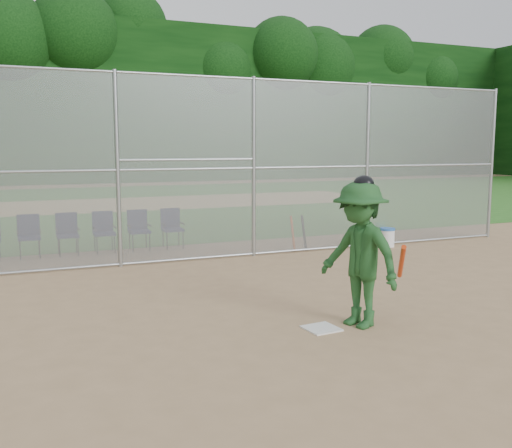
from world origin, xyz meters
name	(u,v)px	position (x,y,z in m)	size (l,w,h in m)	color
ground	(325,323)	(0.00, 0.00, 0.00)	(100.00, 100.00, 0.00)	tan
grass_strip	(116,204)	(0.00, 18.00, 0.01)	(100.00, 100.00, 0.00)	#2A681F
dirt_patch_far	(116,204)	(0.00, 18.00, 0.01)	(24.00, 24.00, 0.00)	tan
backstop_fence	(211,165)	(0.00, 5.00, 2.07)	(16.09, 0.09, 4.00)	gray
treeline	(104,79)	(0.00, 20.00, 5.50)	(81.00, 60.00, 11.00)	black
home_plate	(321,328)	(-0.18, -0.22, 0.01)	(0.44, 0.44, 0.02)	white
batter_at_plate	(360,254)	(0.36, -0.29, 1.01)	(1.16, 1.45, 2.09)	#1F4F23
water_cooler	(387,237)	(4.53, 4.81, 0.24)	(0.37, 0.37, 0.47)	white
spare_bats	(298,233)	(2.24, 5.20, 0.42)	(0.36, 0.30, 0.84)	#D84C14
chair_2	(29,237)	(-3.71, 6.73, 0.48)	(0.54, 0.52, 0.96)	#11163E
chair_3	(68,235)	(-2.89, 6.73, 0.48)	(0.54, 0.52, 0.96)	#11163E
chair_4	(104,232)	(-2.07, 6.73, 0.48)	(0.54, 0.52, 0.96)	#11163E
chair_5	(139,230)	(-1.25, 6.73, 0.48)	(0.54, 0.52, 0.96)	#11163E
chair_6	(173,229)	(-0.43, 6.73, 0.48)	(0.54, 0.52, 0.96)	#11163E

